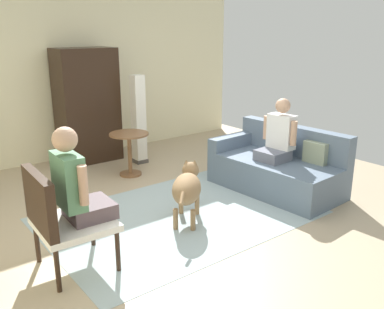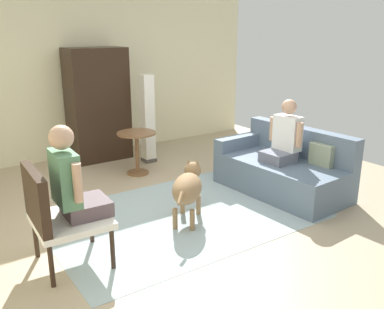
{
  "view_description": "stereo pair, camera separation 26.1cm",
  "coord_description": "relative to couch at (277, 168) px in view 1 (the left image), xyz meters",
  "views": [
    {
      "loc": [
        -2.7,
        -3.81,
        2.13
      ],
      "look_at": [
        -0.06,
        -0.4,
        0.83
      ],
      "focal_mm": 39.42,
      "sensor_mm": 36.0,
      "label": 1
    },
    {
      "loc": [
        -2.49,
        -3.96,
        2.13
      ],
      "look_at": [
        -0.06,
        -0.4,
        0.83
      ],
      "focal_mm": 39.42,
      "sensor_mm": 36.0,
      "label": 2
    }
  ],
  "objects": [
    {
      "name": "ground_plane",
      "position": [
        -1.54,
        0.23,
        -0.3
      ],
      "size": [
        7.28,
        7.28,
        0.0
      ],
      "primitive_type": "plane",
      "color": "tan"
    },
    {
      "name": "back_wall",
      "position": [
        -1.54,
        3.21,
        1.14
      ],
      "size": [
        6.67,
        0.12,
        2.89
      ],
      "primitive_type": "cube",
      "color": "beige",
      "rests_on": "ground"
    },
    {
      "name": "area_rug",
      "position": [
        -1.57,
        0.1,
        -0.29
      ],
      "size": [
        3.04,
        2.11,
        0.01
      ],
      "primitive_type": "cube",
      "color": "#9EB2B7",
      "rests_on": "ground"
    },
    {
      "name": "couch",
      "position": [
        0.0,
        0.0,
        0.0
      ],
      "size": [
        1.0,
        1.78,
        0.84
      ],
      "color": "slate",
      "rests_on": "ground"
    },
    {
      "name": "armchair",
      "position": [
        -3.09,
        -0.19,
        0.26
      ],
      "size": [
        0.67,
        0.7,
        0.97
      ],
      "color": "black",
      "rests_on": "ground"
    },
    {
      "name": "person_on_couch",
      "position": [
        -0.04,
        -0.03,
        0.46
      ],
      "size": [
        0.46,
        0.52,
        0.81
      ],
      "color": "slate"
    },
    {
      "name": "person_on_armchair",
      "position": [
        -2.92,
        -0.2,
        0.51
      ],
      "size": [
        0.49,
        0.56,
        0.87
      ],
      "color": "#5C4B51"
    },
    {
      "name": "round_end_table",
      "position": [
        -1.3,
        1.72,
        0.14
      ],
      "size": [
        0.58,
        0.58,
        0.64
      ],
      "color": "brown",
      "rests_on": "ground"
    },
    {
      "name": "dog",
      "position": [
        -1.56,
        -0.04,
        0.1
      ],
      "size": [
        0.69,
        0.7,
        0.63
      ],
      "color": "olive",
      "rests_on": "ground"
    },
    {
      "name": "column_lamp",
      "position": [
        -0.87,
        2.17,
        0.41
      ],
      "size": [
        0.2,
        0.2,
        1.42
      ],
      "color": "#4C4742",
      "rests_on": "ground"
    },
    {
      "name": "armoire_cabinet",
      "position": [
        -1.44,
        2.8,
        0.62
      ],
      "size": [
        0.94,
        0.56,
        1.83
      ],
      "primitive_type": "cube",
      "color": "black",
      "rests_on": "ground"
    }
  ]
}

